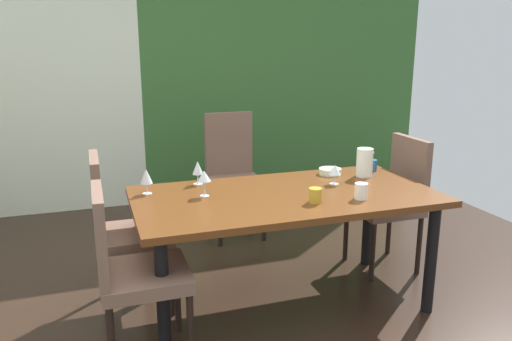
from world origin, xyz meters
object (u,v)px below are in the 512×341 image
object	(u,v)px
chair_left_near	(129,266)
serving_bowl_near_window	(330,171)
dining_table	(286,206)
chair_head_far	(233,169)
wine_glass_near_shelf	(204,177)
wine_glass_center	(335,170)
wine_glass_south	(198,168)
chair_right_far	(394,195)
wine_glass_corner	(146,177)
chair_left_far	(120,225)
cup_east	(372,165)
pitcher_right	(365,162)
cup_left	(315,195)
cup_north	(361,191)

from	to	relation	value
chair_left_near	serving_bowl_near_window	xyz separation A→B (m)	(1.42, 0.61, 0.22)
dining_table	chair_head_far	size ratio (longest dim) A/B	1.74
wine_glass_near_shelf	dining_table	bearing A→B (deg)	-11.77
chair_left_near	wine_glass_center	bearing A→B (deg)	105.64
wine_glass_near_shelf	serving_bowl_near_window	size ratio (longest dim) A/B	1.01
chair_head_far	wine_glass_south	distance (m)	1.11
chair_right_far	serving_bowl_near_window	bearing A→B (deg)	86.33
chair_left_near	serving_bowl_near_window	distance (m)	1.56
chair_left_near	wine_glass_corner	bearing A→B (deg)	162.96
dining_table	wine_glass_south	bearing A→B (deg)	141.45
chair_left_far	wine_glass_near_shelf	world-z (taller)	chair_left_far
chair_right_far	cup_east	size ratio (longest dim) A/B	12.16
dining_table	wine_glass_center	bearing A→B (deg)	13.15
chair_left_far	chair_left_near	bearing A→B (deg)	0.42
cup_east	dining_table	bearing A→B (deg)	-158.19
dining_table	chair_right_far	xyz separation A→B (m)	(0.97, 0.29, -0.11)
wine_glass_near_shelf	cup_east	xyz separation A→B (m)	(1.26, 0.21, -0.08)
pitcher_right	wine_glass_near_shelf	bearing A→B (deg)	-174.85
chair_left_far	wine_glass_south	distance (m)	0.59
chair_left_far	wine_glass_corner	xyz separation A→B (m)	(0.17, -0.03, 0.29)
wine_glass_corner	wine_glass_south	xyz separation A→B (m)	(0.34, 0.11, -0.00)
chair_left_far	wine_glass_near_shelf	size ratio (longest dim) A/B	6.29
chair_right_far	wine_glass_south	distance (m)	1.46
serving_bowl_near_window	cup_east	distance (m)	0.33
wine_glass_near_shelf	chair_head_far	bearing A→B (deg)	66.86
chair_left_far	serving_bowl_near_window	distance (m)	1.44
wine_glass_south	serving_bowl_near_window	distance (m)	0.92
dining_table	pitcher_right	world-z (taller)	pitcher_right
serving_bowl_near_window	cup_left	xyz separation A→B (m)	(-0.37, -0.54, 0.02)
chair_right_far	cup_north	bearing A→B (deg)	131.81
dining_table	cup_left	world-z (taller)	cup_left
cup_left	cup_east	world-z (taller)	cup_left
chair_left_near	dining_table	bearing A→B (deg)	106.58
chair_left_near	serving_bowl_near_window	size ratio (longest dim) A/B	6.07
dining_table	cup_north	bearing A→B (deg)	-32.84
wine_glass_center	serving_bowl_near_window	bearing A→B (deg)	69.46
chair_left_far	cup_left	world-z (taller)	chair_left_far
chair_left_far	cup_east	world-z (taller)	chair_left_far
wine_glass_corner	serving_bowl_near_window	distance (m)	1.26
cup_left	cup_east	xyz separation A→B (m)	(0.69, 0.53, -0.00)
dining_table	chair_left_near	size ratio (longest dim) A/B	1.93
chair_head_far	cup_north	distance (m)	1.61
wine_glass_south	serving_bowl_near_window	size ratio (longest dim) A/B	0.98
chair_left_far	wine_glass_center	size ratio (longest dim) A/B	7.68
chair_right_far	cup_left	xyz separation A→B (m)	(-0.87, -0.51, 0.24)
chair_head_far	cup_left	bearing A→B (deg)	91.88
chair_left_near	cup_north	world-z (taller)	chair_left_near
chair_left_near	wine_glass_near_shelf	bearing A→B (deg)	128.58
wine_glass_center	cup_left	xyz separation A→B (m)	(-0.28, -0.31, -0.05)
wine_glass_near_shelf	wine_glass_corner	size ratio (longest dim) A/B	1.01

